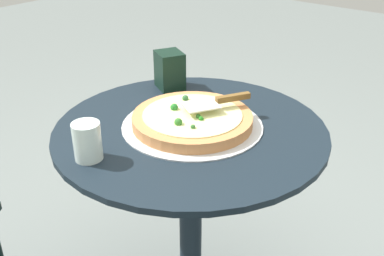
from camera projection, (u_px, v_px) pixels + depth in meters
patio_table at (191, 185)px, 1.43m from camera, size 0.80×0.80×0.73m
pizza_on_tray at (192, 120)px, 1.33m from camera, size 0.42×0.42×0.06m
pizza_server at (218, 101)px, 1.34m from camera, size 0.15×0.21×0.02m
drinking_cup at (87, 141)px, 1.15m from camera, size 0.07×0.07×0.10m
napkin_dispenser at (170, 70)px, 1.57m from camera, size 0.12×0.12×0.13m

